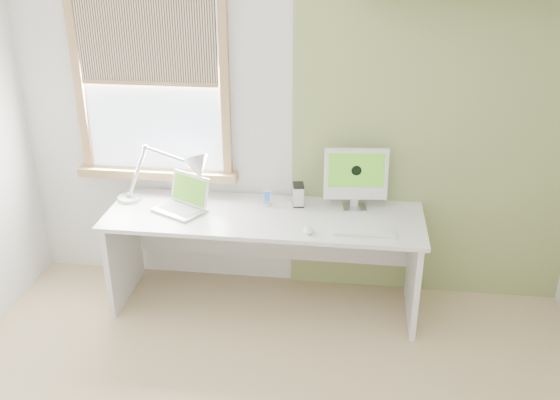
% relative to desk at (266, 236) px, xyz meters
% --- Properties ---
extents(room, '(4.04, 3.54, 2.64)m').
position_rel_desk_xyz_m(room, '(0.15, -1.44, 0.77)').
color(room, tan).
rests_on(room, ground).
extents(accent_wall, '(2.00, 0.02, 2.60)m').
position_rel_desk_xyz_m(accent_wall, '(1.15, 0.30, 0.77)').
color(accent_wall, '#8B9E5B').
rests_on(accent_wall, room).
extents(window, '(1.20, 0.14, 1.42)m').
position_rel_desk_xyz_m(window, '(-0.85, 0.27, 1.01)').
color(window, '#9F7A4D').
rests_on(window, room).
extents(desk, '(2.20, 0.70, 0.73)m').
position_rel_desk_xyz_m(desk, '(0.00, 0.00, 0.00)').
color(desk, silver).
rests_on(desk, room).
extents(desk_lamp, '(0.75, 0.33, 0.42)m').
position_rel_desk_xyz_m(desk_lamp, '(-0.60, 0.13, 0.41)').
color(desk_lamp, silver).
rests_on(desk_lamp, desk).
extents(laptop, '(0.42, 0.40, 0.24)m').
position_rel_desk_xyz_m(laptop, '(-0.57, -0.04, 0.25)').
color(laptop, silver).
rests_on(laptop, desk).
extents(phone_dock, '(0.07, 0.07, 0.12)m').
position_rel_desk_xyz_m(phone_dock, '(-0.00, 0.10, 0.23)').
color(phone_dock, silver).
rests_on(phone_dock, desk).
extents(external_drive, '(0.09, 0.13, 0.16)m').
position_rel_desk_xyz_m(external_drive, '(0.22, 0.14, 0.27)').
color(external_drive, silver).
rests_on(external_drive, desk).
extents(imac, '(0.45, 0.16, 0.43)m').
position_rel_desk_xyz_m(imac, '(0.62, 0.14, 0.44)').
color(imac, silver).
rests_on(imac, desk).
extents(keyboard, '(0.41, 0.12, 0.02)m').
position_rel_desk_xyz_m(keyboard, '(0.69, -0.25, 0.20)').
color(keyboard, white).
rests_on(keyboard, desk).
extents(mouse, '(0.08, 0.11, 0.03)m').
position_rel_desk_xyz_m(mouse, '(0.32, -0.29, 0.21)').
color(mouse, white).
rests_on(mouse, desk).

